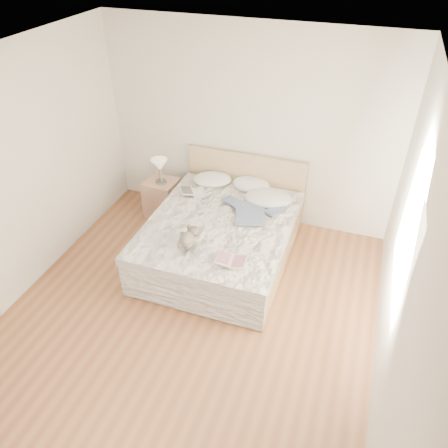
# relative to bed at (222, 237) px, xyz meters

# --- Properties ---
(floor) EXTENTS (4.00, 4.50, 0.00)m
(floor) POSITION_rel_bed_xyz_m (0.00, -1.19, -0.31)
(floor) COLOR brown
(floor) RESTS_ON ground
(ceiling) EXTENTS (4.00, 4.50, 0.00)m
(ceiling) POSITION_rel_bed_xyz_m (0.00, -1.19, 2.39)
(ceiling) COLOR white
(ceiling) RESTS_ON ground
(wall_back) EXTENTS (4.00, 0.02, 2.70)m
(wall_back) POSITION_rel_bed_xyz_m (0.00, 1.06, 1.04)
(wall_back) COLOR silver
(wall_back) RESTS_ON ground
(wall_left) EXTENTS (0.02, 4.50, 2.70)m
(wall_left) POSITION_rel_bed_xyz_m (-2.00, -1.19, 1.04)
(wall_left) COLOR silver
(wall_left) RESTS_ON ground
(wall_right) EXTENTS (0.02, 4.50, 2.70)m
(wall_right) POSITION_rel_bed_xyz_m (2.00, -1.19, 1.04)
(wall_right) COLOR silver
(wall_right) RESTS_ON ground
(window) EXTENTS (0.02, 1.30, 1.10)m
(window) POSITION_rel_bed_xyz_m (1.99, -0.89, 1.14)
(window) COLOR white
(window) RESTS_ON wall_right
(bed) EXTENTS (1.72, 2.14, 1.00)m
(bed) POSITION_rel_bed_xyz_m (0.00, 0.00, 0.00)
(bed) COLOR tan
(bed) RESTS_ON floor
(nightstand) EXTENTS (0.48, 0.43, 0.56)m
(nightstand) POSITION_rel_bed_xyz_m (-1.15, 0.62, -0.03)
(nightstand) COLOR #A07960
(nightstand) RESTS_ON floor
(table_lamp) EXTENTS (0.29, 0.29, 0.36)m
(table_lamp) POSITION_rel_bed_xyz_m (-1.13, 0.59, 0.51)
(table_lamp) COLOR #45423C
(table_lamp) RESTS_ON nightstand
(pillow_left) EXTENTS (0.62, 0.52, 0.16)m
(pillow_left) POSITION_rel_bed_xyz_m (-0.42, 0.79, 0.33)
(pillow_left) COLOR white
(pillow_left) RESTS_ON bed
(pillow_middle) EXTENTS (0.54, 0.39, 0.16)m
(pillow_middle) POSITION_rel_bed_xyz_m (0.13, 0.83, 0.33)
(pillow_middle) COLOR white
(pillow_middle) RESTS_ON bed
(pillow_right) EXTENTS (0.67, 0.52, 0.18)m
(pillow_right) POSITION_rel_bed_xyz_m (0.44, 0.57, 0.33)
(pillow_right) COLOR silver
(pillow_right) RESTS_ON bed
(blouse) EXTENTS (0.71, 0.74, 0.02)m
(blouse) POSITION_rel_bed_xyz_m (0.31, 0.18, 0.32)
(blouse) COLOR #3F4F6E
(blouse) RESTS_ON bed
(photo_book) EXTENTS (0.43, 0.41, 0.03)m
(photo_book) POSITION_rel_bed_xyz_m (-0.56, 0.40, 0.32)
(photo_book) COLOR white
(photo_book) RESTS_ON bed
(childrens_book) EXTENTS (0.37, 0.27, 0.02)m
(childrens_book) POSITION_rel_bed_xyz_m (0.38, -0.76, 0.32)
(childrens_book) COLOR #F2E3C4
(childrens_book) RESTS_ON bed
(teddy_bear) EXTENTS (0.22, 0.30, 0.16)m
(teddy_bear) POSITION_rel_bed_xyz_m (-0.19, -0.66, 0.34)
(teddy_bear) COLOR #655C50
(teddy_bear) RESTS_ON bed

